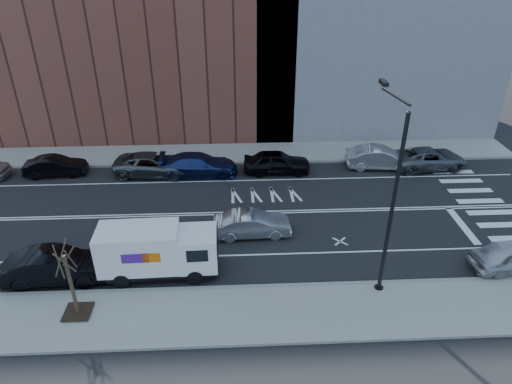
{
  "coord_description": "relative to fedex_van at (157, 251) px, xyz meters",
  "views": [
    {
      "loc": [
        0.25,
        -24.02,
        14.92
      ],
      "look_at": [
        1.43,
        0.11,
        1.4
      ],
      "focal_mm": 32.0,
      "sensor_mm": 36.0,
      "label": 1
    }
  ],
  "objects": [
    {
      "name": "sidewalk_far",
      "position": [
        3.74,
        14.4,
        -1.34
      ],
      "size": [
        44.0,
        3.6,
        0.15
      ],
      "primitive_type": "cube",
      "color": "gray",
      "rests_on": "ground"
    },
    {
      "name": "crosswalk",
      "position": [
        19.74,
        5.6,
        -1.41
      ],
      "size": [
        3.0,
        14.0,
        0.01
      ],
      "primitive_type": null,
      "color": "white",
      "rests_on": "ground"
    },
    {
      "name": "curb_near",
      "position": [
        3.74,
        -1.4,
        -1.33
      ],
      "size": [
        44.0,
        0.25,
        0.17
      ],
      "primitive_type": "cube",
      "color": "gray",
      "rests_on": "ground"
    },
    {
      "name": "sidewalk_near",
      "position": [
        3.74,
        -3.2,
        -1.34
      ],
      "size": [
        44.0,
        3.6,
        0.15
      ],
      "primitive_type": "cube",
      "color": "gray",
      "rests_on": "ground"
    },
    {
      "name": "road_markings",
      "position": [
        3.74,
        5.6,
        -1.41
      ],
      "size": [
        40.0,
        8.6,
        0.01
      ],
      "primitive_type": null,
      "color": "white",
      "rests_on": "ground"
    },
    {
      "name": "near_parked_rear_a",
      "position": [
        -4.93,
        -0.27,
        -0.58
      ],
      "size": [
        5.14,
        1.97,
        1.67
      ],
      "primitive_type": "imported",
      "rotation": [
        0.0,
        0.0,
        1.61
      ],
      "color": "black",
      "rests_on": "ground"
    },
    {
      "name": "ground",
      "position": [
        3.74,
        5.6,
        -1.42
      ],
      "size": [
        120.0,
        120.0,
        0.0
      ],
      "primitive_type": "plane",
      "color": "black",
      "rests_on": "ground"
    },
    {
      "name": "far_parked_b",
      "position": [
        -8.83,
        11.42,
        -0.72
      ],
      "size": [
        4.35,
        1.81,
        1.4
      ],
      "primitive_type": "imported",
      "rotation": [
        0.0,
        0.0,
        1.65
      ],
      "color": "black",
      "rests_on": "ground"
    },
    {
      "name": "curb_far",
      "position": [
        3.74,
        12.6,
        -1.33
      ],
      "size": [
        44.0,
        0.25,
        0.17
      ],
      "primitive_type": "cube",
      "color": "gray",
      "rests_on": "ground"
    },
    {
      "name": "fedex_van",
      "position": [
        0.0,
        0.0,
        0.0
      ],
      "size": [
        5.96,
        2.24,
        2.7
      ],
      "rotation": [
        0.0,
        0.0,
        0.03
      ],
      "color": "black",
      "rests_on": "ground"
    },
    {
      "name": "street_tree",
      "position": [
        -3.26,
        -2.8,
        0.03
      ],
      "size": [
        1.2,
        1.2,
        3.75
      ],
      "color": "black",
      "rests_on": "ground"
    },
    {
      "name": "far_parked_f",
      "position": [
        14.56,
        11.48,
        -0.61
      ],
      "size": [
        5.0,
        2.09,
        1.61
      ],
      "primitive_type": "imported",
      "rotation": [
        0.0,
        0.0,
        1.49
      ],
      "color": "#AFAFB4",
      "rests_on": "ground"
    },
    {
      "name": "far_parked_g",
      "position": [
        18.19,
        11.31,
        -0.67
      ],
      "size": [
        5.55,
        2.87,
        1.49
      ],
      "primitive_type": "imported",
      "rotation": [
        0.0,
        0.0,
        1.65
      ],
      "color": "#575A60",
      "rests_on": "ground"
    },
    {
      "name": "driving_sedan",
      "position": [
        4.84,
        3.22,
        -0.7
      ],
      "size": [
        4.43,
        1.71,
        1.44
      ],
      "primitive_type": "imported",
      "rotation": [
        0.0,
        0.0,
        1.61
      ],
      "color": "#A8A8AD",
      "rests_on": "ground"
    },
    {
      "name": "streetlight",
      "position": [
        10.74,
        -1.31,
        3.66
      ],
      "size": [
        0.44,
        4.02,
        9.34
      ],
      "color": "black",
      "rests_on": "ground"
    },
    {
      "name": "far_parked_c",
      "position": [
        -1.89,
        11.26,
        -0.65
      ],
      "size": [
        5.7,
        2.96,
        1.53
      ],
      "primitive_type": "imported",
      "rotation": [
        0.0,
        0.0,
        1.5
      ],
      "color": "#505358",
      "rests_on": "ground"
    },
    {
      "name": "far_parked_e",
      "position": [
        6.94,
        11.1,
        -0.6
      ],
      "size": [
        4.83,
        2.04,
        1.63
      ],
      "primitive_type": "imported",
      "rotation": [
        0.0,
        0.0,
        1.55
      ],
      "color": "black",
      "rests_on": "ground"
    },
    {
      "name": "far_parked_d",
      "position": [
        1.34,
        10.96,
        -0.62
      ],
      "size": [
        5.5,
        2.29,
        1.59
      ],
      "primitive_type": "imported",
      "rotation": [
        0.0,
        0.0,
        1.58
      ],
      "color": "navy",
      "rests_on": "ground"
    }
  ]
}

